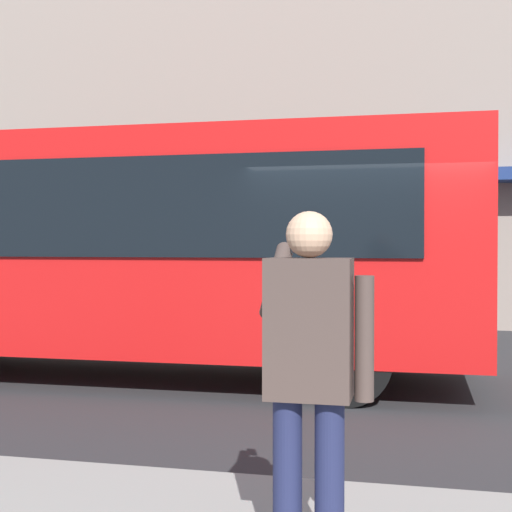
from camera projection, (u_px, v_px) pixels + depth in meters
name	position (u px, v px, depth m)	size (l,w,h in m)	color
ground_plane	(371.00, 393.00, 8.04)	(60.00, 60.00, 0.00)	#2B2B2D
building_facade_far	(393.00, 35.00, 14.56)	(28.00, 1.55, 12.00)	gray
red_bus	(118.00, 245.00, 9.12)	(9.05, 2.54, 3.08)	red
pedestrian_photographer	(309.00, 362.00, 3.33)	(0.53, 0.52, 1.70)	#1E2347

